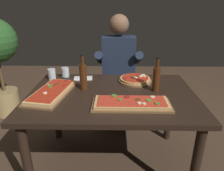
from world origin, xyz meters
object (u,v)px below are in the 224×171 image
(pizza_round_far, at_px, (135,79))
(pizza_rectangular_front, at_px, (132,103))
(pizza_rectangular_left, at_px, (52,92))
(tumbler_near_camera, at_px, (52,74))
(wine_bottle_dark, at_px, (156,78))
(tumbler_far_side, at_px, (65,72))
(seated_diner, at_px, (119,67))
(dining_table, at_px, (112,103))
(diner_chair, at_px, (118,84))
(oil_bottle_amber, at_px, (83,76))

(pizza_round_far, bearing_deg, pizza_rectangular_front, -97.86)
(pizza_rectangular_left, distance_m, tumbler_near_camera, 0.36)
(pizza_rectangular_front, xyz_separation_m, wine_bottle_dark, (0.23, 0.28, 0.09))
(tumbler_far_side, relative_size, seated_diner, 0.07)
(dining_table, xyz_separation_m, wine_bottle_dark, (0.38, 0.06, 0.21))
(tumbler_near_camera, bearing_deg, tumbler_far_side, 37.19)
(tumbler_far_side, height_order, diner_chair, diner_chair)
(wine_bottle_dark, height_order, tumbler_near_camera, wine_bottle_dark)
(pizza_round_far, bearing_deg, tumbler_far_side, 169.50)
(dining_table, relative_size, pizza_rectangular_front, 2.40)
(pizza_round_far, bearing_deg, pizza_rectangular_left, -156.99)
(oil_bottle_amber, xyz_separation_m, diner_chair, (0.31, 0.77, -0.37))
(wine_bottle_dark, bearing_deg, pizza_round_far, 125.31)
(wine_bottle_dark, bearing_deg, pizza_rectangular_front, -129.07)
(tumbler_near_camera, relative_size, tumbler_far_side, 1.13)
(pizza_rectangular_left, height_order, oil_bottle_amber, oil_bottle_amber)
(dining_table, bearing_deg, seated_diner, 84.93)
(pizza_rectangular_left, distance_m, pizza_round_far, 0.78)
(pizza_rectangular_front, height_order, tumbler_far_side, tumbler_far_side)
(oil_bottle_amber, xyz_separation_m, tumbler_near_camera, (-0.35, 0.24, -0.07))
(oil_bottle_amber, bearing_deg, diner_chair, 67.68)
(tumbler_near_camera, xyz_separation_m, seated_diner, (0.66, 0.41, -0.05))
(pizza_rectangular_left, xyz_separation_m, tumbler_near_camera, (-0.10, 0.35, 0.03))
(oil_bottle_amber, height_order, tumbler_near_camera, oil_bottle_amber)
(wine_bottle_dark, relative_size, tumbler_near_camera, 2.80)
(pizza_rectangular_left, bearing_deg, pizza_round_far, 23.01)
(oil_bottle_amber, relative_size, seated_diner, 0.23)
(wine_bottle_dark, bearing_deg, diner_chair, 111.25)
(oil_bottle_amber, distance_m, diner_chair, 0.91)
(tumbler_far_side, xyz_separation_m, seated_diner, (0.55, 0.33, -0.04))
(pizza_rectangular_front, height_order, oil_bottle_amber, oil_bottle_amber)
(tumbler_far_side, relative_size, diner_chair, 0.11)
(pizza_rectangular_front, height_order, seated_diner, seated_diner)
(pizza_round_far, bearing_deg, oil_bottle_amber, -157.81)
(oil_bottle_amber, bearing_deg, pizza_rectangular_front, -37.78)
(dining_table, bearing_deg, pizza_round_far, 52.09)
(diner_chair, bearing_deg, tumbler_near_camera, -141.29)
(dining_table, relative_size, wine_bottle_dark, 4.71)
(pizza_rectangular_front, bearing_deg, oil_bottle_amber, 142.22)
(dining_table, relative_size, pizza_rectangular_left, 2.40)
(seated_diner, bearing_deg, pizza_rectangular_front, -84.97)
(tumbler_far_side, bearing_deg, pizza_rectangular_left, -91.90)
(oil_bottle_amber, height_order, tumbler_far_side, oil_bottle_amber)
(pizza_round_far, bearing_deg, wine_bottle_dark, -54.69)
(tumbler_near_camera, xyz_separation_m, diner_chair, (0.66, 0.53, -0.31))
(oil_bottle_amber, height_order, diner_chair, oil_bottle_amber)
(oil_bottle_amber, distance_m, tumbler_near_camera, 0.43)
(wine_bottle_dark, distance_m, seated_diner, 0.75)
(pizza_round_far, distance_m, oil_bottle_amber, 0.51)
(wine_bottle_dark, height_order, diner_chair, wine_bottle_dark)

